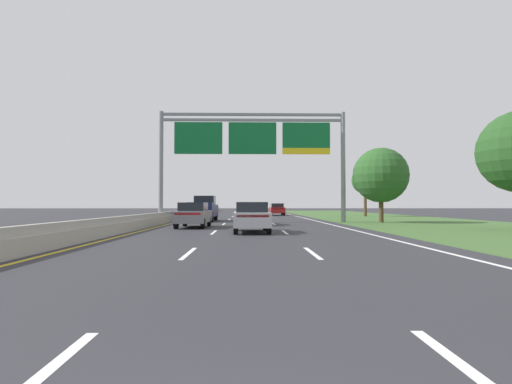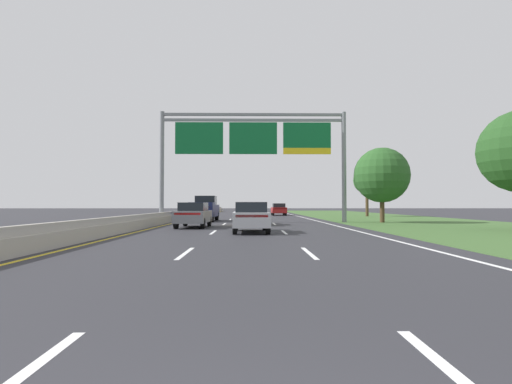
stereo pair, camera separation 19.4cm
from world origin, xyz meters
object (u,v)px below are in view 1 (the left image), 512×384
(car_grey_left_lane_sedan, at_px, (193,214))
(roadside_tree_far, at_px, (365,181))
(overhead_sign_gantry, at_px, (252,143))
(car_red_right_lane_sedan, at_px, (277,209))
(pickup_truck_navy, at_px, (204,209))
(roadside_tree_mid, at_px, (381,175))
(car_silver_centre_lane_sedan, at_px, (251,217))
(car_gold_centre_lane_sedan, at_px, (251,213))

(car_grey_left_lane_sedan, distance_m, roadside_tree_far, 29.05)
(overhead_sign_gantry, bearing_deg, car_red_right_lane_sedan, 80.48)
(overhead_sign_gantry, xyz_separation_m, car_grey_left_lane_sedan, (-3.80, -6.88, -5.55))
(pickup_truck_navy, distance_m, car_red_right_lane_sedan, 19.60)
(overhead_sign_gantry, distance_m, roadside_tree_mid, 10.58)
(car_grey_left_lane_sedan, height_order, roadside_tree_far, roadside_tree_far)
(pickup_truck_navy, height_order, car_red_right_lane_sedan, pickup_truck_navy)
(car_silver_centre_lane_sedan, xyz_separation_m, roadside_tree_mid, (10.44, 10.93, 2.96))
(pickup_truck_navy, distance_m, car_grey_left_lane_sedan, 9.61)
(car_gold_centre_lane_sedan, bearing_deg, pickup_truck_navy, 34.09)
(overhead_sign_gantry, distance_m, car_silver_centre_lane_sedan, 12.64)
(car_gold_centre_lane_sedan, distance_m, roadside_tree_mid, 11.27)
(overhead_sign_gantry, height_order, pickup_truck_navy, overhead_sign_gantry)
(overhead_sign_gantry, relative_size, roadside_tree_mid, 2.52)
(car_grey_left_lane_sedan, xyz_separation_m, roadside_tree_far, (17.57, 22.87, 3.49))
(overhead_sign_gantry, bearing_deg, roadside_tree_far, 49.25)
(car_grey_left_lane_sedan, height_order, roadside_tree_mid, roadside_tree_mid)
(car_grey_left_lane_sedan, bearing_deg, car_red_right_lane_sedan, -13.29)
(pickup_truck_navy, bearing_deg, roadside_tree_far, -52.23)
(pickup_truck_navy, bearing_deg, car_red_right_lane_sedan, -21.70)
(car_gold_centre_lane_sedan, xyz_separation_m, car_grey_left_lane_sedan, (-3.64, -3.31, 0.00))
(car_silver_centre_lane_sedan, height_order, roadside_tree_far, roadside_tree_far)
(car_grey_left_lane_sedan, bearing_deg, roadside_tree_far, -36.07)
(car_gold_centre_lane_sedan, height_order, roadside_tree_far, roadside_tree_far)
(roadside_tree_mid, height_order, roadside_tree_far, roadside_tree_mid)
(car_silver_centre_lane_sedan, bearing_deg, overhead_sign_gantry, -2.05)
(overhead_sign_gantry, distance_m, car_red_right_lane_sedan, 21.77)
(roadside_tree_far, bearing_deg, pickup_truck_navy, -143.53)
(car_gold_centre_lane_sedan, bearing_deg, car_silver_centre_lane_sedan, -178.65)
(car_grey_left_lane_sedan, relative_size, roadside_tree_far, 0.75)
(overhead_sign_gantry, distance_m, car_gold_centre_lane_sedan, 6.60)
(overhead_sign_gantry, relative_size, car_silver_centre_lane_sedan, 3.40)
(car_gold_centre_lane_sedan, bearing_deg, car_grey_left_lane_sedan, 133.87)
(roadside_tree_far, bearing_deg, car_grey_left_lane_sedan, -127.54)
(car_red_right_lane_sedan, height_order, roadside_tree_far, roadside_tree_far)
(car_silver_centre_lane_sedan, bearing_deg, pickup_truck_navy, 14.73)
(car_red_right_lane_sedan, relative_size, car_grey_left_lane_sedan, 0.99)
(car_grey_left_lane_sedan, bearing_deg, roadside_tree_mid, -63.86)
(roadside_tree_far, bearing_deg, roadside_tree_mid, -102.11)
(car_silver_centre_lane_sedan, relative_size, roadside_tree_mid, 0.74)
(car_silver_centre_lane_sedan, bearing_deg, car_gold_centre_lane_sedan, -1.29)
(pickup_truck_navy, height_order, car_grey_left_lane_sedan, pickup_truck_navy)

